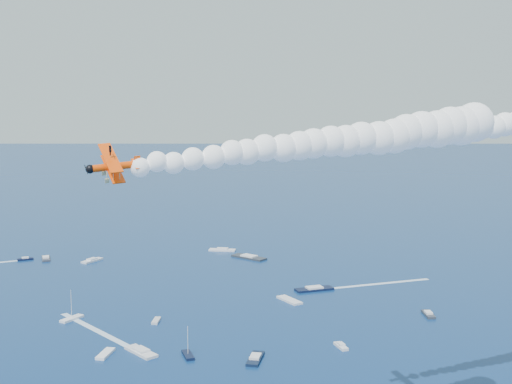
# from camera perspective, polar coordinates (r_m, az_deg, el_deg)

# --- Properties ---
(biplane_lead) EXTENTS (10.29, 11.18, 6.79)m
(biplane_lead) POSITION_cam_1_polar(r_m,az_deg,el_deg) (116.58, 9.00, 4.23)
(biplane_lead) COLOR #E05604
(biplane_trail) EXTENTS (10.79, 11.63, 8.02)m
(biplane_trail) POSITION_cam_1_polar(r_m,az_deg,el_deg) (90.47, -11.60, 2.08)
(biplane_trail) COLOR #FF4605
(smoke_trail_lead) EXTENTS (63.31, 56.45, 10.99)m
(smoke_trail_lead) POSITION_cam_1_polar(r_m,az_deg,el_deg) (134.48, 20.24, 5.29)
(smoke_trail_lead) COLOR white
(smoke_trail_trail) EXTENTS (63.34, 57.15, 10.99)m
(smoke_trail_trail) POSITION_cam_1_polar(r_m,az_deg,el_deg) (100.47, 5.62, 4.07)
(smoke_trail_trail) COLOR white
(spectator_boats) EXTENTS (232.05, 189.09, 0.70)m
(spectator_boats) POSITION_cam_1_polar(r_m,az_deg,el_deg) (208.94, 1.05, -10.11)
(spectator_boats) COLOR silver
(spectator_boats) RESTS_ON ground
(boat_wakes) EXTENTS (192.47, 152.25, 0.04)m
(boat_wakes) POSITION_cam_1_polar(r_m,az_deg,el_deg) (213.83, -10.76, -9.92)
(boat_wakes) COLOR white
(boat_wakes) RESTS_ON ground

